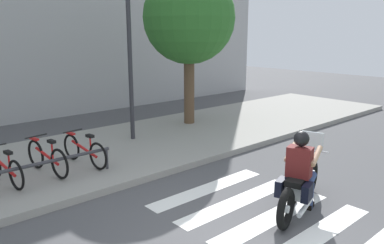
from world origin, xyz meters
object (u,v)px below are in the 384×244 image
at_px(bike_rack, 36,166).
at_px(street_lamp, 130,51).
at_px(bicycle_2, 47,158).
at_px(tree_near_rack, 189,19).
at_px(bicycle_3, 84,150).
at_px(motorcycle, 300,184).
at_px(bicycle_1, 4,168).
at_px(rider, 300,165).

xyz_separation_m(bike_rack, street_lamp, (3.24, 1.67, 2.02)).
bearing_deg(bicycle_2, tree_near_rack, 16.03).
xyz_separation_m(bicycle_2, tree_near_rack, (5.27, 1.52, 2.98)).
xyz_separation_m(bicycle_2, bike_rack, (-0.42, -0.55, 0.06)).
xyz_separation_m(bicycle_3, tree_near_rack, (4.44, 1.51, 3.00)).
distance_m(motorcycle, tree_near_rack, 6.98).
bearing_deg(street_lamp, tree_near_rack, 9.27).
xyz_separation_m(motorcycle, bicycle_1, (-3.63, 4.27, 0.01)).
relative_size(bicycle_2, street_lamp, 0.38).
bearing_deg(street_lamp, bicycle_2, -158.43).
distance_m(bicycle_3, bike_rack, 1.37).
distance_m(bicycle_1, street_lamp, 4.36).
bearing_deg(bicycle_1, bicycle_3, -0.01).
relative_size(bicycle_1, street_lamp, 0.37).
xyz_separation_m(bicycle_3, bike_rack, (-1.25, -0.55, 0.07)).
bearing_deg(rider, bike_rack, 130.07).
height_order(rider, street_lamp, street_lamp).
bearing_deg(bicycle_3, street_lamp, 29.25).
xyz_separation_m(motorcycle, street_lamp, (0.02, 5.39, 2.11)).
height_order(rider, bike_rack, rider).
bearing_deg(bicycle_1, bicycle_2, -0.07).
bearing_deg(bicycle_1, street_lamp, 16.96).
relative_size(street_lamp, tree_near_rack, 0.86).
xyz_separation_m(motorcycle, rider, (-0.07, -0.02, 0.37)).
bearing_deg(street_lamp, rider, -90.98).
bearing_deg(street_lamp, bike_rack, -152.72).
xyz_separation_m(bicycle_1, bike_rack, (0.42, -0.55, 0.08)).
distance_m(bike_rack, tree_near_rack, 6.72).
xyz_separation_m(motorcycle, bike_rack, (-3.22, 3.72, 0.09)).
distance_m(bicycle_2, tree_near_rack, 6.24).
relative_size(motorcycle, tree_near_rack, 0.44).
bearing_deg(tree_near_rack, street_lamp, -170.73).
bearing_deg(bike_rack, rider, -49.93).
bearing_deg(bike_rack, street_lamp, 27.28).
height_order(rider, bicycle_1, rider).
bearing_deg(bicycle_1, tree_near_rack, 13.93).
bearing_deg(bicycle_3, bike_rack, -156.02).
relative_size(bicycle_2, bike_rack, 0.52).
xyz_separation_m(bicycle_1, bicycle_3, (1.66, -0.00, 0.01)).
height_order(bicycle_3, street_lamp, street_lamp).
xyz_separation_m(bicycle_1, tree_near_rack, (6.10, 1.51, 3.00)).
distance_m(rider, bike_rack, 4.89).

